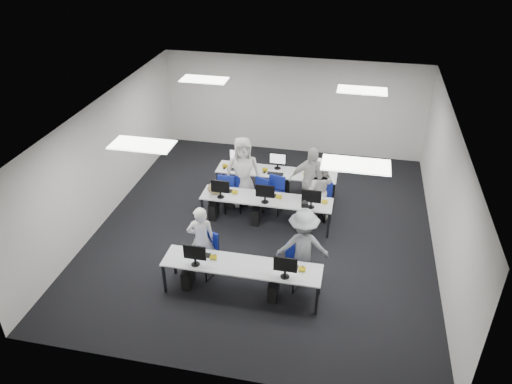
% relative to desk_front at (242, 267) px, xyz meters
% --- Properties ---
extents(room, '(9.00, 9.02, 3.00)m').
position_rel_desk_front_xyz_m(room, '(0.00, 2.40, 0.82)').
color(room, black).
rests_on(room, ground).
extents(ceiling_panels, '(5.20, 4.60, 0.02)m').
position_rel_desk_front_xyz_m(ceiling_panels, '(0.00, 2.40, 2.30)').
color(ceiling_panels, white).
rests_on(ceiling_panels, room).
extents(desk_front, '(3.20, 0.70, 0.73)m').
position_rel_desk_front_xyz_m(desk_front, '(0.00, 0.00, 0.00)').
color(desk_front, silver).
rests_on(desk_front, ground).
extents(desk_mid, '(3.20, 0.70, 0.73)m').
position_rel_desk_front_xyz_m(desk_mid, '(0.00, 2.60, 0.00)').
color(desk_mid, silver).
rests_on(desk_mid, ground).
extents(desk_back, '(3.20, 0.70, 0.73)m').
position_rel_desk_front_xyz_m(desk_back, '(0.00, 4.00, 0.00)').
color(desk_back, silver).
rests_on(desk_back, ground).
extents(equipment_front, '(2.51, 0.41, 1.19)m').
position_rel_desk_front_xyz_m(equipment_front, '(-0.19, -0.02, -0.32)').
color(equipment_front, '#0D1EB0').
rests_on(equipment_front, desk_front).
extents(equipment_mid, '(2.91, 0.41, 1.19)m').
position_rel_desk_front_xyz_m(equipment_mid, '(-0.19, 2.58, -0.32)').
color(equipment_mid, white).
rests_on(equipment_mid, desk_mid).
extents(equipment_back, '(2.91, 0.41, 1.19)m').
position_rel_desk_front_xyz_m(equipment_back, '(0.19, 4.02, -0.32)').
color(equipment_back, white).
rests_on(equipment_back, desk_back).
extents(chair_0, '(0.62, 0.65, 0.97)m').
position_rel_desk_front_xyz_m(chair_0, '(-0.93, 0.47, -0.38)').
color(chair_0, navy).
rests_on(chair_0, ground).
extents(chair_1, '(0.56, 0.59, 0.88)m').
position_rel_desk_front_xyz_m(chair_1, '(0.92, 0.47, -0.40)').
color(chair_1, navy).
rests_on(chair_1, ground).
extents(chair_2, '(0.53, 0.56, 0.88)m').
position_rel_desk_front_xyz_m(chair_2, '(-0.97, 3.06, -0.40)').
color(chair_2, navy).
rests_on(chair_2, ground).
extents(chair_3, '(0.55, 0.58, 0.93)m').
position_rel_desk_front_xyz_m(chair_3, '(0.08, 3.23, -0.39)').
color(chair_3, navy).
rests_on(chair_3, ground).
extents(chair_4, '(0.49, 0.52, 0.85)m').
position_rel_desk_front_xyz_m(chair_4, '(1.20, 3.09, -0.41)').
color(chair_4, navy).
rests_on(chair_4, ground).
extents(chair_5, '(0.49, 0.53, 0.94)m').
position_rel_desk_front_xyz_m(chair_5, '(-1.17, 3.33, -0.38)').
color(chair_5, navy).
rests_on(chair_5, ground).
extents(chair_6, '(0.56, 0.58, 0.87)m').
position_rel_desk_front_xyz_m(chair_6, '(-0.17, 3.49, -0.41)').
color(chair_6, navy).
rests_on(chair_6, ground).
extents(chair_7, '(0.62, 0.65, 0.97)m').
position_rel_desk_front_xyz_m(chair_7, '(1.26, 3.37, -0.37)').
color(chair_7, navy).
rests_on(chair_7, ground).
extents(handbag, '(0.41, 0.29, 0.31)m').
position_rel_desk_front_xyz_m(handbag, '(-1.27, 2.54, 0.20)').
color(handbag, tan).
rests_on(handbag, desk_mid).
extents(student_0, '(0.67, 0.52, 1.62)m').
position_rel_desk_front_xyz_m(student_0, '(-1.00, 0.53, 0.13)').
color(student_0, '#BAB7AF').
rests_on(student_0, ground).
extents(student_1, '(0.78, 0.64, 1.51)m').
position_rel_desk_front_xyz_m(student_1, '(1.21, 3.23, 0.08)').
color(student_1, '#BAB7AF').
rests_on(student_1, ground).
extents(student_2, '(1.06, 0.87, 1.88)m').
position_rel_desk_front_xyz_m(student_2, '(-0.78, 3.43, 0.26)').
color(student_2, '#BAB7AF').
rests_on(student_2, ground).
extents(student_3, '(1.11, 0.51, 1.86)m').
position_rel_desk_front_xyz_m(student_3, '(0.99, 3.28, 0.25)').
color(student_3, '#BAB7AF').
rests_on(student_3, ground).
extents(photographer, '(1.19, 0.81, 1.69)m').
position_rel_desk_front_xyz_m(photographer, '(1.13, 0.70, 0.17)').
color(photographer, slate).
rests_on(photographer, ground).
extents(dslr_camera, '(0.17, 0.20, 0.10)m').
position_rel_desk_front_xyz_m(dslr_camera, '(1.10, 0.88, 1.07)').
color(dslr_camera, black).
rests_on(dslr_camera, photographer).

